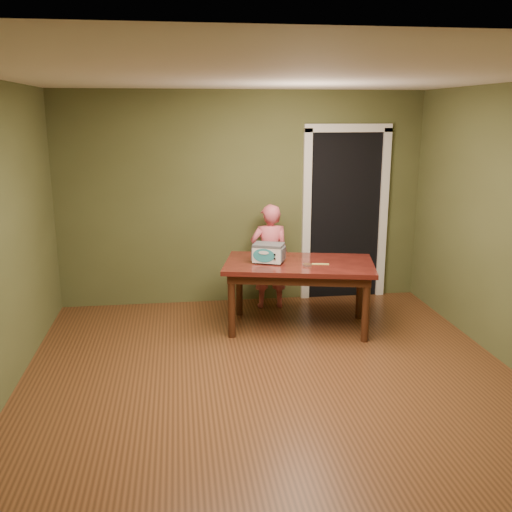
{
  "coord_description": "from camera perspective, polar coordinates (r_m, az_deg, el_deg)",
  "views": [
    {
      "loc": [
        -0.78,
        -4.42,
        2.32
      ],
      "look_at": [
        -0.04,
        1.0,
        0.95
      ],
      "focal_mm": 40.0,
      "sensor_mm": 36.0,
      "label": 1
    }
  ],
  "objects": [
    {
      "name": "floor",
      "position": [
        5.06,
        2.05,
        -13.28
      ],
      "size": [
        5.0,
        5.0,
        0.0
      ],
      "primitive_type": "plane",
      "color": "brown",
      "rests_on": "ground"
    },
    {
      "name": "toy_oven",
      "position": [
        6.16,
        1.26,
        0.38
      ],
      "size": [
        0.39,
        0.33,
        0.21
      ],
      "rotation": [
        0.0,
        0.0,
        -0.38
      ],
      "color": "#4C4F54",
      "rests_on": "dining_table"
    },
    {
      "name": "dining_table",
      "position": [
        6.24,
        4.33,
        -1.51
      ],
      "size": [
        1.76,
        1.23,
        0.75
      ],
      "rotation": [
        0.0,
        0.0,
        -0.22
      ],
      "color": "#37100C",
      "rests_on": "floor"
    },
    {
      "name": "doorway",
      "position": [
        7.6,
        8.24,
        4.34
      ],
      "size": [
        1.1,
        0.66,
        2.25
      ],
      "color": "black",
      "rests_on": "ground"
    },
    {
      "name": "child",
      "position": [
        6.9,
        1.37,
        -0.04
      ],
      "size": [
        0.47,
        0.31,
        1.28
      ],
      "primitive_type": "imported",
      "rotation": [
        0.0,
        0.0,
        3.13
      ],
      "color": "#DC5A69",
      "rests_on": "floor"
    },
    {
      "name": "room_shell",
      "position": [
        4.53,
        2.24,
        6.26
      ],
      "size": [
        4.52,
        5.02,
        2.61
      ],
      "color": "#4E542C",
      "rests_on": "ground"
    },
    {
      "name": "spatula",
      "position": [
        6.15,
        6.46,
        -0.8
      ],
      "size": [
        0.18,
        0.06,
        0.01
      ],
      "primitive_type": "cube",
      "rotation": [
        0.0,
        0.0,
        -0.2
      ],
      "color": "#E2DC62",
      "rests_on": "dining_table"
    },
    {
      "name": "baking_pan",
      "position": [
        6.07,
        5.15,
        -0.89
      ],
      "size": [
        0.1,
        0.1,
        0.02
      ],
      "color": "silver",
      "rests_on": "dining_table"
    }
  ]
}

